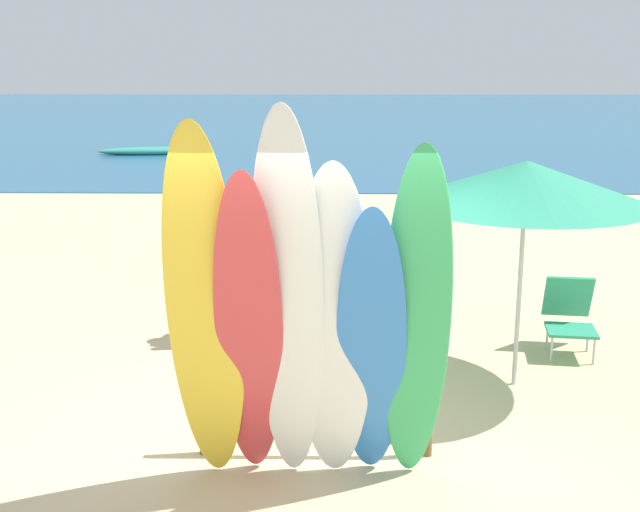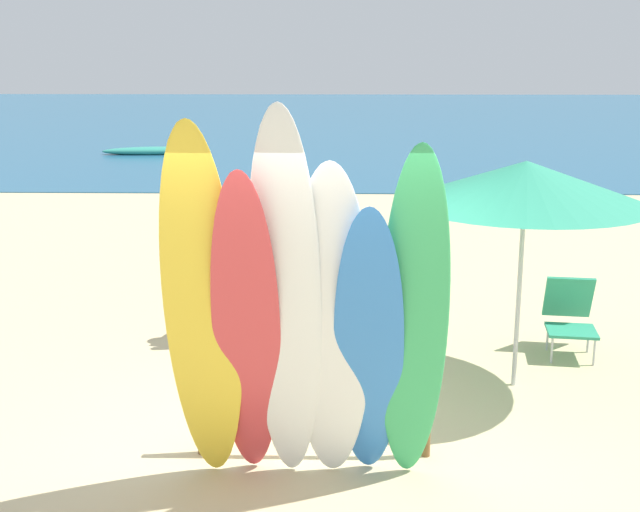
{
  "view_description": "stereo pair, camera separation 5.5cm",
  "coord_description": "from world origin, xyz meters",
  "views": [
    {
      "loc": [
        0.13,
        -6.0,
        3.15
      ],
      "look_at": [
        0.0,
        2.32,
        1.05
      ],
      "focal_mm": 46.43,
      "sensor_mm": 36.0,
      "label": 1
    },
    {
      "loc": [
        0.18,
        -6.0,
        3.15
      ],
      "look_at": [
        0.0,
        2.32,
        1.05
      ],
      "focal_mm": 46.43,
      "sensor_mm": 36.0,
      "label": 2
    }
  ],
  "objects": [
    {
      "name": "ground",
      "position": [
        0.0,
        14.0,
        0.0
      ],
      "size": [
        60.0,
        60.0,
        0.0
      ],
      "primitive_type": "plane",
      "color": "#D3BC8C"
    },
    {
      "name": "ocean_water",
      "position": [
        0.0,
        32.09,
        0.01
      ],
      "size": [
        60.0,
        40.0,
        0.02
      ],
      "primitive_type": "cube",
      "color": "#235B7F",
      "rests_on": "ground"
    },
    {
      "name": "surfboard_rack",
      "position": [
        0.0,
        0.0,
        0.47
      ],
      "size": [
        1.9,
        0.07,
        0.63
      ],
      "color": "brown",
      "rests_on": "ground"
    },
    {
      "name": "surfboard_yellow_0",
      "position": [
        -0.76,
        -0.52,
        1.36
      ],
      "size": [
        0.59,
        0.65,
        2.73
      ],
      "primitive_type": "ellipsoid",
      "rotation": [
        0.2,
        0.0,
        -0.07
      ],
      "color": "yellow",
      "rests_on": "ground"
    },
    {
      "name": "surfboard_red_1",
      "position": [
        -0.45,
        -0.52,
        1.21
      ],
      "size": [
        0.49,
        0.74,
        2.42
      ],
      "primitive_type": "ellipsoid",
      "rotation": [
        0.27,
        0.0,
        0.01
      ],
      "color": "#D13D42",
      "rests_on": "ground"
    },
    {
      "name": "surfboard_white_2",
      "position": [
        -0.18,
        -0.51,
        1.42
      ],
      "size": [
        0.56,
        0.67,
        2.83
      ],
      "primitive_type": "ellipsoid",
      "rotation": [
        0.2,
        0.0,
        -0.07
      ],
      "color": "white",
      "rests_on": "ground"
    },
    {
      "name": "surfboard_white_3",
      "position": [
        0.14,
        -0.46,
        1.23
      ],
      "size": [
        0.61,
        0.56,
        2.45
      ],
      "primitive_type": "ellipsoid",
      "rotation": [
        0.18,
        0.0,
        -0.06
      ],
      "color": "white",
      "rests_on": "ground"
    },
    {
      "name": "surfboard_blue_4",
      "position": [
        0.41,
        -0.48,
        1.08
      ],
      "size": [
        0.54,
        0.68,
        2.17
      ],
      "primitive_type": "ellipsoid",
      "rotation": [
        0.27,
        0.0,
        -0.07
      ],
      "color": "#337AD1",
      "rests_on": "ground"
    },
    {
      "name": "surfboard_green_5",
      "position": [
        0.72,
        -0.49,
        1.29
      ],
      "size": [
        0.49,
        0.59,
        2.58
      ],
      "primitive_type": "ellipsoid",
      "rotation": [
        0.2,
        0.0,
        -0.01
      ],
      "color": "#38B266",
      "rests_on": "ground"
    },
    {
      "name": "beachgoer_near_rack",
      "position": [
        -0.75,
        2.74,
        0.96
      ],
      "size": [
        0.43,
        0.61,
        1.67
      ],
      "rotation": [
        0.0,
        0.0,
        1.29
      ],
      "color": "beige",
      "rests_on": "ground"
    },
    {
      "name": "beachgoer_photographing",
      "position": [
        -0.67,
        5.5,
        0.94
      ],
      "size": [
        0.42,
        0.57,
        1.63
      ],
      "rotation": [
        0.0,
        0.0,
        5.12
      ],
      "color": "brown",
      "rests_on": "ground"
    },
    {
      "name": "beach_chair_red",
      "position": [
        2.64,
        2.37,
        0.43
      ],
      "size": [
        0.59,
        0.77,
        0.81
      ],
      "rotation": [
        0.0,
        0.0,
        -0.13
      ],
      "color": "#B7B7BC",
      "rests_on": "ground"
    },
    {
      "name": "beach_umbrella",
      "position": [
        1.88,
        1.45,
        1.96
      ],
      "size": [
        2.24,
        2.24,
        2.16
      ],
      "color": "silver",
      "rests_on": "ground"
    },
    {
      "name": "distant_boat",
      "position": [
        -5.31,
        18.89,
        0.12
      ],
      "size": [
        3.3,
        0.83,
        0.26
      ],
      "color": "teal",
      "rests_on": "ground"
    }
  ]
}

